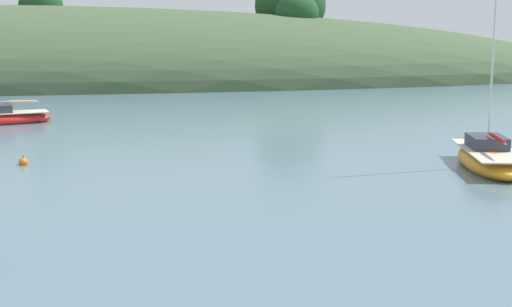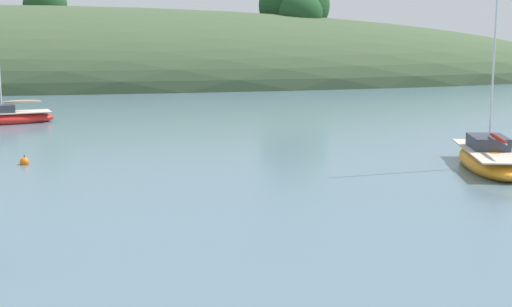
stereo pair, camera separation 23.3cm
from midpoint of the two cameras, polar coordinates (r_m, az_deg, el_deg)
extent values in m
ellipsoid|color=#1E4723|center=(91.60, -16.44, 11.00)|extent=(5.10, 4.64, 4.64)
ellipsoid|color=#1E4723|center=(92.39, 2.61, 11.41)|extent=(8.79, 7.99, 7.99)
ellipsoid|color=#1E4723|center=(87.83, 3.11, 10.84)|extent=(5.19, 4.72, 4.72)
ellipsoid|color=red|center=(51.81, -19.07, 2.51)|extent=(6.47, 3.76, 0.98)
cube|color=beige|center=(51.76, -19.10, 3.00)|extent=(5.95, 3.46, 0.06)
cylinder|color=silver|center=(51.79, -18.06, 3.80)|extent=(2.48, 0.81, 0.07)
ellipsoid|color=tan|center=(51.78, -18.07, 3.85)|extent=(2.42, 0.90, 0.20)
ellipsoid|color=orange|center=(35.31, 17.46, -0.60)|extent=(3.77, 7.46, 1.14)
cube|color=beige|center=(35.22, 17.50, 0.22)|extent=(3.47, 6.86, 0.06)
cube|color=#333842|center=(35.72, 17.31, 0.85)|extent=(1.99, 2.54, 0.60)
cylinder|color=silver|center=(35.12, 17.76, 7.81)|extent=(0.09, 0.09, 9.29)
cylinder|color=silver|center=(34.02, 18.02, 1.09)|extent=(0.65, 2.95, 0.07)
ellipsoid|color=maroon|center=(34.02, 18.02, 1.17)|extent=(0.76, 2.85, 0.20)
sphere|color=orange|center=(36.27, -17.79, -0.65)|extent=(0.44, 0.44, 0.44)
cylinder|color=black|center=(36.23, -17.82, -0.23)|extent=(0.04, 0.04, 0.10)
camera|label=1|loc=(0.12, -90.22, -0.04)|focal=51.52mm
camera|label=2|loc=(0.12, 89.78, 0.04)|focal=51.52mm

